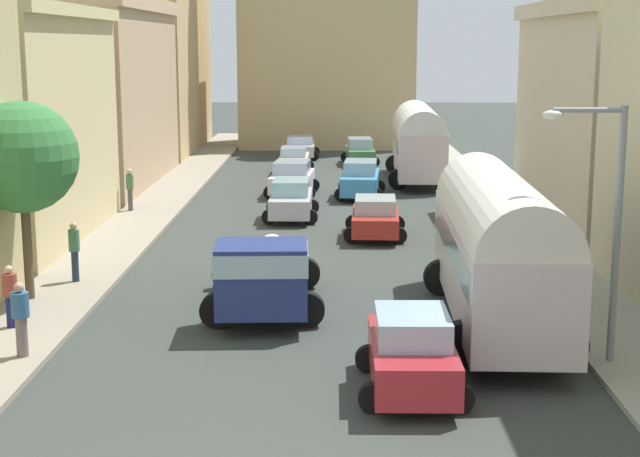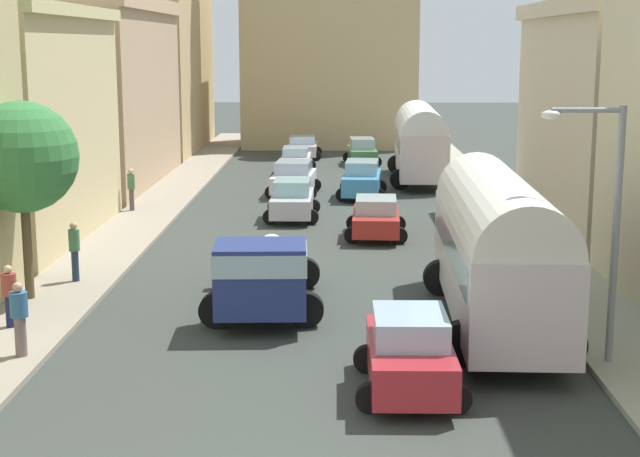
# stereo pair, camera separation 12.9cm
# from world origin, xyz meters

# --- Properties ---
(ground_plane) EXTENTS (154.00, 154.00, 0.00)m
(ground_plane) POSITION_xyz_m (0.00, 27.00, 0.00)
(ground_plane) COLOR #373C38
(sidewalk_left) EXTENTS (2.50, 70.00, 0.14)m
(sidewalk_left) POSITION_xyz_m (-7.25, 27.00, 0.07)
(sidewalk_left) COLOR gray
(sidewalk_left) RESTS_ON ground
(sidewalk_right) EXTENTS (2.50, 70.00, 0.14)m
(sidewalk_right) POSITION_xyz_m (7.25, 27.00, 0.07)
(sidewalk_right) COLOR #9A9C88
(sidewalk_right) RESTS_ON ground
(building_left_2) EXTENTS (5.65, 11.44, 8.31)m
(building_left_2) POSITION_xyz_m (-11.07, 21.51, 4.17)
(building_left_2) COLOR #D2BF89
(building_left_2) RESTS_ON ground
(building_left_3) EXTENTS (4.90, 14.57, 9.20)m
(building_left_3) POSITION_xyz_m (-10.73, 35.42, 4.63)
(building_left_3) COLOR tan
(building_left_3) RESTS_ON ground
(building_left_4) EXTENTS (6.34, 14.93, 12.30)m
(building_left_4) POSITION_xyz_m (-11.38, 50.92, 6.17)
(building_left_4) COLOR tan
(building_left_4) RESTS_ON ground
(building_right_2) EXTENTS (5.88, 12.40, 8.56)m
(building_right_2) POSITION_xyz_m (11.17, 24.14, 4.31)
(building_right_2) COLOR beige
(building_right_2) RESTS_ON ground
(distant_church) EXTENTS (11.74, 6.43, 19.09)m
(distant_church) POSITION_xyz_m (-0.00, 53.78, 6.62)
(distant_church) COLOR tan
(distant_church) RESTS_ON ground
(parked_bus_0) EXTENTS (3.40, 9.76, 3.87)m
(parked_bus_0) POSITION_xyz_m (4.48, 11.11, 2.14)
(parked_bus_0) COLOR silver
(parked_bus_0) RESTS_ON ground
(parked_bus_1) EXTENTS (3.37, 9.52, 3.91)m
(parked_bus_1) POSITION_xyz_m (4.78, 36.91, 2.17)
(parked_bus_1) COLOR beige
(parked_bus_1) RESTS_ON ground
(cargo_truck_0) EXTENTS (3.29, 6.55, 2.19)m
(cargo_truck_0) POSITION_xyz_m (-1.42, 12.12, 1.15)
(cargo_truck_0) COLOR navy
(cargo_truck_0) RESTS_ON ground
(car_0) EXTENTS (2.23, 4.05, 1.61)m
(car_0) POSITION_xyz_m (-1.29, 26.03, 0.80)
(car_0) COLOR silver
(car_0) RESTS_ON ground
(car_1) EXTENTS (2.56, 4.09, 1.60)m
(car_1) POSITION_xyz_m (-1.51, 32.25, 0.80)
(car_1) COLOR silver
(car_1) RESTS_ON ground
(car_2) EXTENTS (2.15, 3.92, 1.45)m
(car_2) POSITION_xyz_m (-1.72, 39.76, 0.74)
(car_2) COLOR beige
(car_2) RESTS_ON ground
(car_3) EXTENTS (2.35, 3.80, 1.38)m
(car_3) POSITION_xyz_m (-1.60, 46.73, 0.71)
(car_3) COLOR silver
(car_3) RESTS_ON ground
(car_4) EXTENTS (2.25, 3.72, 1.67)m
(car_4) POSITION_xyz_m (1.99, 6.48, 0.83)
(car_4) COLOR #A8242C
(car_4) RESTS_ON ground
(car_5) EXTENTS (2.36, 3.81, 1.48)m
(car_5) POSITION_xyz_m (1.95, 22.32, 0.74)
(car_5) COLOR #B52B23
(car_5) RESTS_ON ground
(car_6) EXTENTS (2.44, 4.39, 1.70)m
(car_6) POSITION_xyz_m (1.68, 31.67, 0.84)
(car_6) COLOR #3F8FC8
(car_6) RESTS_ON ground
(car_7) EXTENTS (2.25, 4.00, 1.56)m
(car_7) POSITION_xyz_m (1.99, 43.83, 0.77)
(car_7) COLOR #4C8E54
(car_7) RESTS_ON ground
(pedestrian_0) EXTENTS (0.49, 0.49, 1.70)m
(pedestrian_0) POSITION_xyz_m (-7.51, 10.40, 0.96)
(pedestrian_0) COLOR #191E51
(pedestrian_0) RESTS_ON ground
(pedestrian_1) EXTENTS (0.43, 0.43, 1.90)m
(pedestrian_1) POSITION_xyz_m (-7.16, 15.04, 1.10)
(pedestrian_1) COLOR #223146
(pedestrian_1) RESTS_ON ground
(pedestrian_2) EXTENTS (0.53, 0.53, 1.83)m
(pedestrian_2) POSITION_xyz_m (-6.54, 8.20, 1.04)
(pedestrian_2) COLOR #746160
(pedestrian_2) RESTS_ON ground
(pedestrian_3) EXTENTS (0.42, 0.42, 1.90)m
(pedestrian_3) POSITION_xyz_m (-8.05, 27.12, 1.11)
(pedestrian_3) COLOR #504A4A
(pedestrian_3) RESTS_ON ground
(streetlamp_near) EXTENTS (1.80, 0.28, 5.73)m
(streetlamp_near) POSITION_xyz_m (6.23, 8.10, 3.48)
(streetlamp_near) COLOR gray
(streetlamp_near) RESTS_ON ground
(roadside_tree_1) EXTENTS (3.00, 3.00, 5.53)m
(roadside_tree_1) POSITION_xyz_m (-7.90, 13.11, 4.01)
(roadside_tree_1) COLOR brown
(roadside_tree_1) RESTS_ON ground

